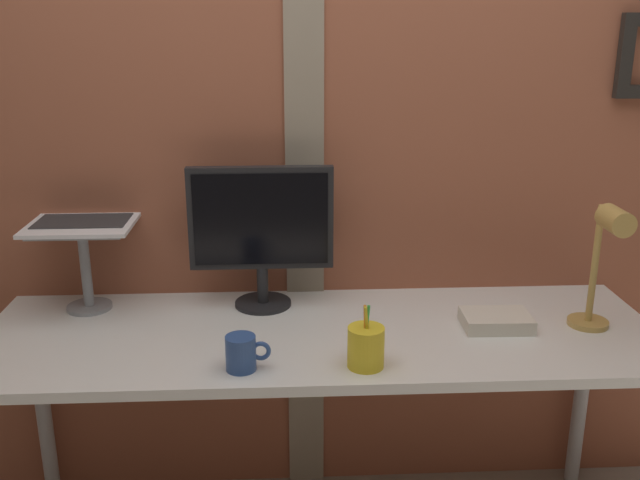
% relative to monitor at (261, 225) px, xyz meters
% --- Properties ---
extents(brick_wall_back, '(3.51, 0.16, 2.62)m').
position_rel_monitor_xyz_m(brick_wall_back, '(0.16, 0.18, 0.30)').
color(brick_wall_back, '#9E563D').
rests_on(brick_wall_back, ground_plane).
extents(desk, '(2.00, 0.66, 0.74)m').
position_rel_monitor_xyz_m(desk, '(0.18, -0.21, -0.34)').
color(desk, white).
rests_on(desk, ground_plane).
extents(monitor, '(0.45, 0.18, 0.45)m').
position_rel_monitor_xyz_m(monitor, '(0.00, 0.00, 0.00)').
color(monitor, black).
rests_on(monitor, desk).
extents(laptop_stand, '(0.28, 0.22, 0.27)m').
position_rel_monitor_xyz_m(laptop_stand, '(-0.55, 0.00, -0.09)').
color(laptop_stand, gray).
rests_on(laptop_stand, desk).
extents(laptop, '(0.32, 0.29, 0.24)m').
position_rel_monitor_xyz_m(laptop, '(-0.55, 0.07, 0.06)').
color(laptop, white).
rests_on(laptop, laptop_stand).
extents(desk_lamp, '(0.12, 0.20, 0.39)m').
position_rel_monitor_xyz_m(desk_lamp, '(0.98, -0.26, -0.03)').
color(desk_lamp, tan).
rests_on(desk_lamp, desk).
extents(pen_cup, '(0.10, 0.10, 0.18)m').
position_rel_monitor_xyz_m(pen_cup, '(0.28, -0.44, -0.21)').
color(pen_cup, yellow).
rests_on(pen_cup, desk).
extents(coffee_mug, '(0.12, 0.08, 0.09)m').
position_rel_monitor_xyz_m(coffee_mug, '(-0.04, -0.44, -0.22)').
color(coffee_mug, '#2D4C8C').
rests_on(coffee_mug, desk).
extents(paper_clutter_stack, '(0.20, 0.14, 0.04)m').
position_rel_monitor_xyz_m(paper_clutter_stack, '(0.70, -0.21, -0.25)').
color(paper_clutter_stack, silver).
rests_on(paper_clutter_stack, desk).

